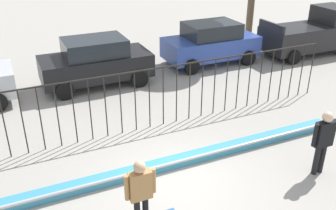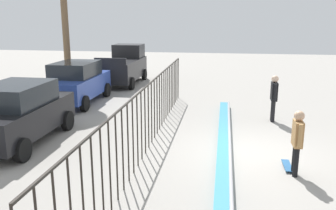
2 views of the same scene
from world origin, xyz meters
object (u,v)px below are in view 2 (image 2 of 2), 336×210
Objects in this scene: skateboard at (287,166)px; parked_car_blue at (76,82)px; camera_operator at (274,94)px; skateboarder at (297,137)px; pickup_truck at (124,66)px; parked_car_black at (18,113)px.

parked_car_blue is at bearing 50.12° from skateboard.
camera_operator is 8.82m from parked_car_blue.
skateboarder is 0.36× the size of pickup_truck.
parked_car_blue reaches higher than skateboard.
skateboard is at bearing 24.94° from skateboarder.
skateboarder is at bearing -171.08° from skateboard.
pickup_truck reaches higher than skateboarder.
skateboard is at bearing -126.07° from parked_car_blue.
skateboard is 8.21m from parked_car_black.
parked_car_black reaches higher than skateboarder.
camera_operator is 10.54m from pickup_truck.
parked_car_blue is at bearing -0.65° from parked_car_black.
camera_operator is 0.38× the size of pickup_truck.
pickup_truck is at bearing 45.60° from skateboarder.
camera_operator is (4.44, -0.14, 1.01)m from skateboard.
pickup_truck is at bearing 30.24° from skateboard.
pickup_truck reaches higher than parked_car_blue.
parked_car_blue reaches higher than skateboarder.
parked_car_black is at bearing 81.02° from skateboard.
skateboarder is 8.31m from parked_car_black.
parked_car_blue is at bearing 169.89° from pickup_truck.
skateboard is (0.44, 0.10, -0.95)m from skateboarder.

